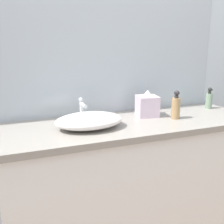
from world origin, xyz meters
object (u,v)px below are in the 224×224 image
at_px(lotion_bottle, 209,100).
at_px(tissue_box, 147,105).
at_px(sink_basin, 89,120).
at_px(soap_dispenser, 176,107).

height_order(lotion_bottle, tissue_box, tissue_box).
bearing_deg(sink_basin, soap_dispenser, -1.02).
relative_size(sink_basin, tissue_box, 2.26).
distance_m(sink_basin, lotion_bottle, 1.00).
height_order(sink_basin, tissue_box, tissue_box).
xyz_separation_m(lotion_bottle, tissue_box, (-0.55, -0.03, 0.01)).
height_order(soap_dispenser, lotion_bottle, soap_dispenser).
height_order(soap_dispenser, tissue_box, soap_dispenser).
distance_m(lotion_bottle, tissue_box, 0.55).
bearing_deg(soap_dispenser, sink_basin, 178.98).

